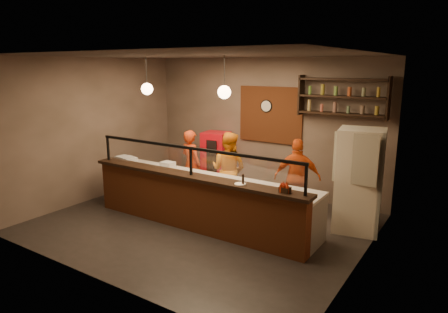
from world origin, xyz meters
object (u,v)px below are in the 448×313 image
Objects in this scene: red_cooler at (216,160)px; cook_right at (297,177)px; pizza_dough at (205,178)px; pepper_mill at (243,179)px; cook_mid at (229,170)px; cook_left at (191,164)px; wall_clock at (267,106)px; fridge at (359,181)px; condiment_caddy at (285,190)px.

cook_right is at bearing -23.85° from red_cooler.
pizza_dough is 1.19m from pepper_mill.
cook_mid reaches higher than pizza_dough.
cook_mid is at bearing -169.35° from cook_left.
wall_clock is 0.19× the size of cook_right.
cook_left is 8.89× the size of pepper_mill.
pizza_dough is at bearing -164.03° from fridge.
wall_clock is 0.19× the size of cook_left.
pepper_mill is at bearing 125.13° from cook_mid.
cook_mid is 1.06m from pizza_dough.
cook_mid is 3.10× the size of pizza_dough.
cook_left is 0.96m from red_cooler.
wall_clock reaches higher than cook_left.
fridge is 3.62× the size of pizza_dough.
pepper_mill is at bearing 62.47° from cook_right.
cook_right is 3.00× the size of pizza_dough.
pepper_mill is (1.01, -2.77, -0.95)m from wall_clock.
red_cooler reaches higher than pepper_mill.
red_cooler is 3.35m from pepper_mill.
wall_clock is at bearing 88.18° from pizza_dough.
condiment_caddy is at bearing 166.97° from cook_left.
fridge is (2.50, -1.10, -1.14)m from wall_clock.
wall_clock is at bearing -58.53° from cook_right.
cook_mid is 10.06× the size of condiment_caddy.
pizza_dough is at bearing 26.10° from cook_right.
cook_mid is 2.72m from fridge.
cook_left is 2.99× the size of pizza_dough.
cook_left is 2.75m from pepper_mill.
cook_mid reaches higher than cook_right.
cook_right is 1.83m from pepper_mill.
condiment_caddy is at bearing -57.25° from wall_clock.
wall_clock reaches higher than pizza_dough.
wall_clock is 0.18× the size of cook_mid.
cook_mid is 9.22× the size of pepper_mill.
fridge reaches higher than pepper_mill.
fridge reaches higher than cook_left.
cook_left is 3.41m from condiment_caddy.
wall_clock is 1.88m from red_cooler.
cook_left is 1.00× the size of cook_right.
fridge is at bearing 48.27° from pepper_mill.
cook_right is (1.24, -0.99, -1.30)m from wall_clock.
pizza_dough is at bearing 150.64° from cook_left.
pizza_dough is at bearing -91.82° from wall_clock.
cook_left is 1.12× the size of red_cooler.
cook_left is (-1.26, -1.27, -1.31)m from wall_clock.
red_cooler is (-2.47, 0.68, -0.09)m from cook_right.
cook_right is 1.91m from pizza_dough.
wall_clock is at bearing 146.09° from fridge.
condiment_caddy is 0.77m from pepper_mill.
fridge is 2.24m from pepper_mill.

